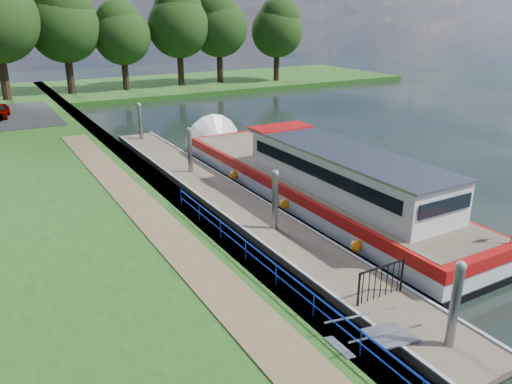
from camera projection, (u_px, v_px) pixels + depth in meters
ground at (432, 347)px, 14.14m from camera, size 160.00×160.00×0.00m
bank_edge at (163, 193)px, 25.04m from camera, size 1.10×90.00×0.78m
far_bank at (172, 85)px, 62.04m from camera, size 60.00×18.00×0.60m
footpath at (180, 247)px, 18.33m from camera, size 1.60×40.00×0.05m
blue_fence at (294, 284)px, 14.85m from camera, size 0.04×18.04×0.72m
pontoon at (226, 200)px, 24.67m from camera, size 2.50×30.00×0.56m
mooring_piles at (226, 179)px, 24.30m from camera, size 0.30×27.30×3.55m
gangway at (373, 339)px, 13.47m from camera, size 2.58×1.00×0.92m
gate_panel at (381, 277)px, 15.54m from camera, size 1.85×0.05×1.15m
barge at (304, 179)px, 24.81m from camera, size 4.36×21.15×4.78m
horizon_trees at (52, 22)px, 50.36m from camera, size 54.38×10.03×12.87m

